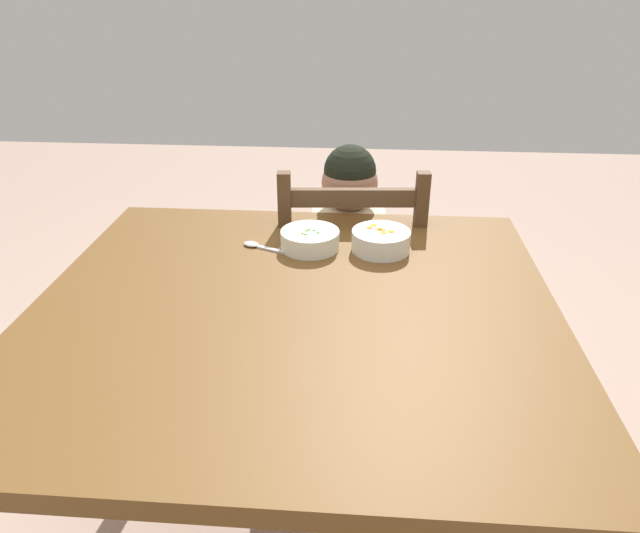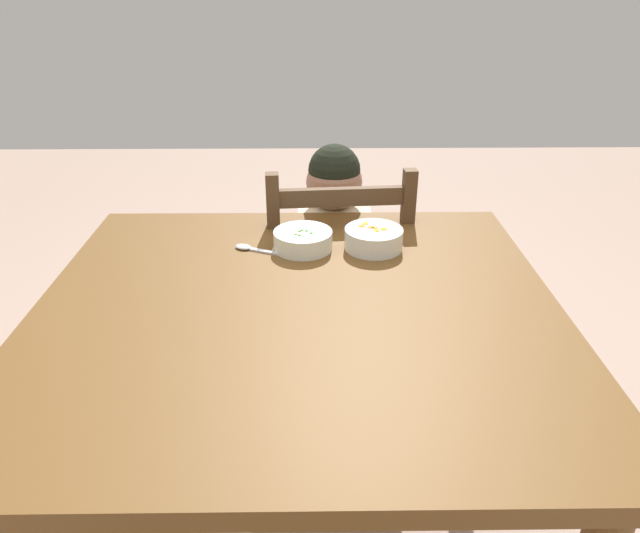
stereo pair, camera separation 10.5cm
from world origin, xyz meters
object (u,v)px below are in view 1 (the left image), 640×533
at_px(dining_table, 295,346).
at_px(bowl_of_carrots, 381,240).
at_px(spoon, 258,246).
at_px(child_figure, 348,250).
at_px(bowl_of_peas, 310,239).
at_px(dining_chair, 348,299).

xyz_separation_m(dining_table, bowl_of_carrots, (0.19, 0.29, 0.14)).
bearing_deg(spoon, dining_table, -65.88).
xyz_separation_m(child_figure, spoon, (-0.23, -0.30, 0.14)).
relative_size(child_figure, bowl_of_peas, 6.32).
relative_size(dining_table, dining_chair, 1.23).
height_order(dining_table, spoon, spoon).
bearing_deg(child_figure, dining_chair, 58.19).
bearing_deg(spoon, child_figure, 52.90).
distance_m(dining_chair, bowl_of_peas, 0.47).
xyz_separation_m(dining_chair, spoon, (-0.23, -0.30, 0.32)).
bearing_deg(bowl_of_peas, dining_chair, 72.43).
bearing_deg(dining_chair, child_figure, -121.81).
height_order(child_figure, bowl_of_carrots, child_figure).
xyz_separation_m(dining_table, spoon, (-0.13, 0.28, 0.11)).
xyz_separation_m(dining_chair, child_figure, (-0.00, -0.01, 0.18)).
relative_size(dining_table, bowl_of_peas, 7.49).
relative_size(dining_table, child_figure, 1.19).
xyz_separation_m(bowl_of_peas, bowl_of_carrots, (0.18, 0.00, 0.00)).
bearing_deg(spoon, dining_chair, 53.00).
height_order(child_figure, bowl_of_peas, child_figure).
height_order(dining_chair, bowl_of_peas, dining_chair).
height_order(bowl_of_carrots, spoon, bowl_of_carrots).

